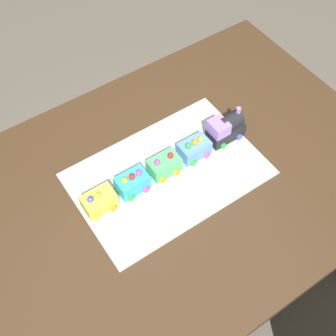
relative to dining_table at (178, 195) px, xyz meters
name	(u,v)px	position (x,y,z in m)	size (l,w,h in m)	color
ground_plane	(176,268)	(0.00, 0.00, -0.63)	(8.00, 8.00, 0.00)	#6B6054
dining_table	(178,195)	(0.00, 0.00, 0.00)	(1.40, 1.00, 0.74)	#4C331E
cake_board	(168,174)	(0.02, -0.03, 0.11)	(0.60, 0.40, 0.00)	silver
cake_locomotive	(226,128)	(-0.22, -0.05, 0.16)	(0.14, 0.08, 0.12)	#232328
cake_car_flatbed_sky_blue	(194,149)	(-0.09, -0.05, 0.14)	(0.10, 0.08, 0.07)	#669EEA
cake_car_hopper_mint_green	(164,165)	(0.02, -0.05, 0.14)	(0.10, 0.08, 0.07)	#59CC7A
cake_car_caboose_turquoise	(133,183)	(0.14, -0.05, 0.14)	(0.10, 0.08, 0.07)	#38B7C6
cake_car_tanker_lemon	(99,201)	(0.26, -0.05, 0.14)	(0.10, 0.08, 0.07)	#F4E04C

